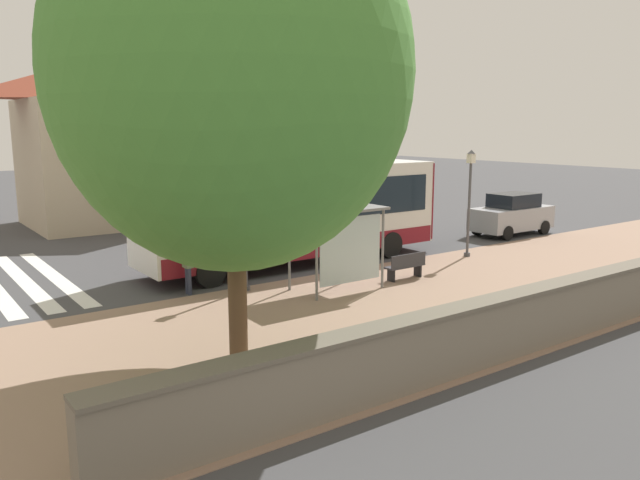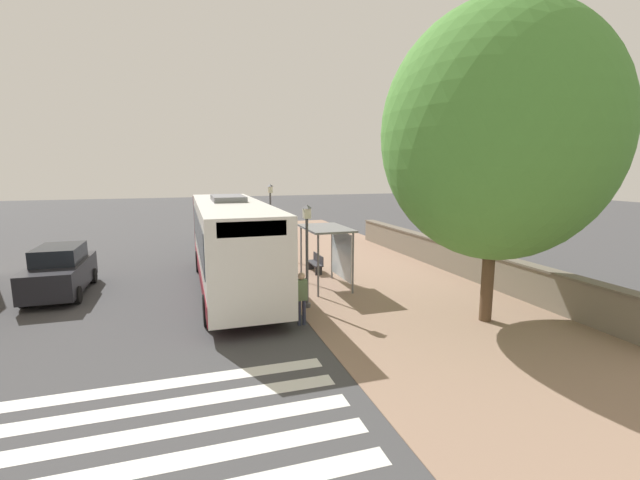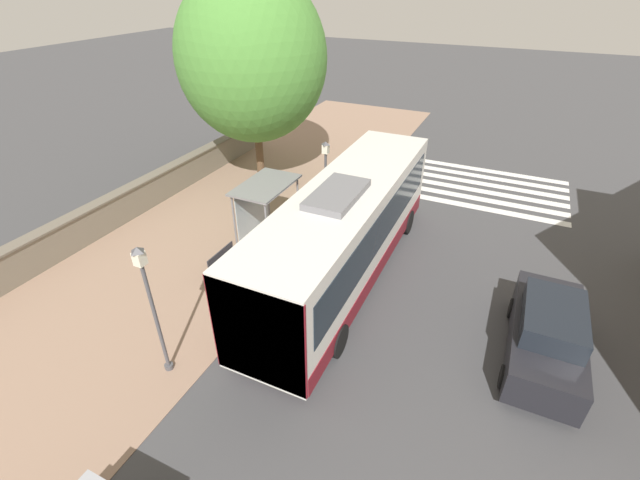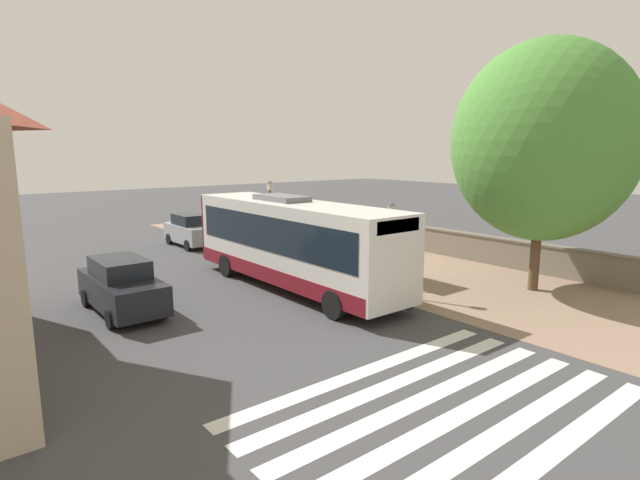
{
  "view_description": "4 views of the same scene",
  "coord_description": "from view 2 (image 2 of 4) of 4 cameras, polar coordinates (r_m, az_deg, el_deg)",
  "views": [
    {
      "loc": [
        -16.66,
        11.8,
        4.97
      ],
      "look_at": [
        -0.51,
        0.15,
        1.3
      ],
      "focal_mm": 35.0,
      "sensor_mm": 36.0,
      "label": 1
    },
    {
      "loc": [
        3.62,
        17.0,
        4.93
      ],
      "look_at": [
        -1.76,
        0.1,
        1.95
      ],
      "focal_mm": 24.0,
      "sensor_mm": 36.0,
      "label": 2
    },
    {
      "loc": [
        6.33,
        -12.15,
        9.44
      ],
      "look_at": [
        0.62,
        0.1,
        0.91
      ],
      "focal_mm": 24.0,
      "sensor_mm": 36.0,
      "label": 3
    },
    {
      "loc": [
        13.54,
        15.85,
        5.6
      ],
      "look_at": [
        0.95,
        0.15,
        2.01
      ],
      "focal_mm": 28.0,
      "sensor_mm": 36.0,
      "label": 4
    }
  ],
  "objects": [
    {
      "name": "bus",
      "position": [
        17.79,
        -11.72,
        -0.26
      ],
      "size": [
        2.73,
        11.39,
        3.8
      ],
      "color": "silver",
      "rests_on": "ground"
    },
    {
      "name": "bench",
      "position": [
        20.42,
        -0.54,
        -3.06
      ],
      "size": [
        0.4,
        1.48,
        0.88
      ],
      "color": "#333338",
      "rests_on": "ground"
    },
    {
      "name": "pedestrian",
      "position": [
        13.58,
        -2.48,
        -7.25
      ],
      "size": [
        0.34,
        0.23,
        1.71
      ],
      "color": "#2D3347",
      "rests_on": "ground"
    },
    {
      "name": "crosswalk_stripes",
      "position": [
        9.04,
        -25.76,
        -24.47
      ],
      "size": [
        9.0,
        5.25,
        0.01
      ],
      "color": "silver",
      "rests_on": "ground"
    },
    {
      "name": "street_lamp_near",
      "position": [
        14.96,
        -1.75,
        -0.92
      ],
      "size": [
        0.28,
        0.28,
        3.7
      ],
      "color": "#4C4C51",
      "rests_on": "ground"
    },
    {
      "name": "ground_plane",
      "position": [
        18.06,
        -5.46,
        -6.33
      ],
      "size": [
        120.0,
        120.0,
        0.0
      ],
      "primitive_type": "plane",
      "color": "#424244",
      "rests_on": "ground"
    },
    {
      "name": "street_lamp_far",
      "position": [
        24.06,
        -6.61,
        3.5
      ],
      "size": [
        0.28,
        0.28,
        4.07
      ],
      "color": "#4C4C51",
      "rests_on": "ground"
    },
    {
      "name": "bus_shelter",
      "position": [
        17.65,
        1.25,
        0.33
      ],
      "size": [
        1.73,
        2.79,
        2.54
      ],
      "color": "slate",
      "rests_on": "ground"
    },
    {
      "name": "shade_tree",
      "position": [
        14.45,
        22.56,
        12.95
      ],
      "size": [
        7.04,
        7.04,
        9.84
      ],
      "color": "brown",
      "rests_on": "ground"
    },
    {
      "name": "parked_car_far_lane",
      "position": [
        19.7,
        -31.31,
        -3.56
      ],
      "size": [
        1.93,
        4.62,
        1.92
      ],
      "color": "black",
      "rests_on": "ground"
    },
    {
      "name": "stone_wall",
      "position": [
        21.33,
        17.58,
        -2.32
      ],
      "size": [
        0.6,
        20.0,
        1.4
      ],
      "color": "slate",
      "rests_on": "ground"
    },
    {
      "name": "sidewalk_plaza",
      "position": [
        19.47,
        7.64,
        -5.18
      ],
      "size": [
        9.0,
        44.0,
        0.02
      ],
      "color": "#937560",
      "rests_on": "ground"
    },
    {
      "name": "parked_car_behind_bus",
      "position": [
        29.31,
        -12.72,
        1.46
      ],
      "size": [
        1.86,
        4.12,
        1.91
      ],
      "color": "#9EA0A8",
      "rests_on": "ground"
    }
  ]
}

